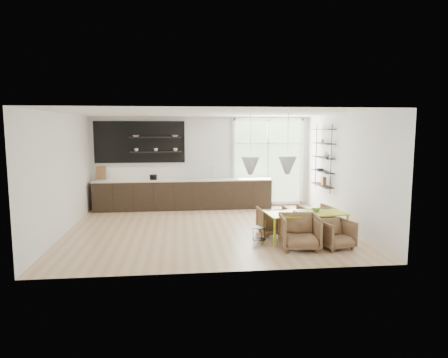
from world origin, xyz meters
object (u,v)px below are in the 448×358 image
Objects in this scene: armchair_front_left at (300,232)px; wire_stool at (259,233)px; dining_table at (306,214)px; armchair_back_left at (273,221)px; armchair_front_right at (336,234)px; armchair_back_right at (316,219)px.

wire_stool is at bearing 157.15° from armchair_front_left.
armchair_front_left reaches higher than dining_table.
dining_table is 0.88m from armchair_back_left.
dining_table is 4.70× the size of wire_stool.
armchair_back_left reaches higher than armchair_front_right.
dining_table is at bearing 132.66° from armchair_back_left.
armchair_back_left reaches higher than dining_table.
armchair_back_right is (0.47, 0.66, -0.27)m from dining_table.
armchair_back_right reaches higher than armchair_back_left.
dining_table is 2.25× the size of armchair_front_left.
armchair_back_right is 1.90× the size of wire_stool.
armchair_back_right is at bearing 28.03° from wire_stool.
armchair_front_right is at bearing -58.23° from dining_table.
armchair_back_right is 1.79m from wire_stool.
armchair_front_right is at bearing -16.05° from wire_stool.
armchair_front_left reaches higher than armchair_front_right.
armchair_front_left reaches higher than armchair_back_left.
armchair_front_left is at bearing -122.12° from dining_table.
dining_table is at bearing 67.95° from armchair_front_left.
dining_table is at bearing 111.19° from armchair_front_right.
wire_stool is (-1.58, -0.84, -0.09)m from armchair_back_right.
armchair_back_left is 1.24m from armchair_front_left.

